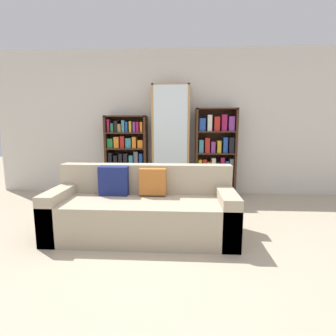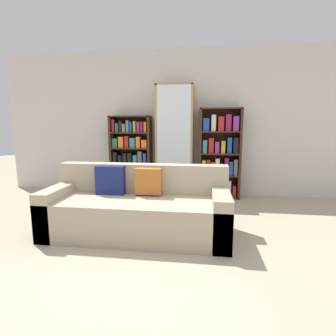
{
  "view_description": "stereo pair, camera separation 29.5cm",
  "coord_description": "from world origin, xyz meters",
  "px_view_note": "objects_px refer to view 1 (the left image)",
  "views": [
    {
      "loc": [
        0.32,
        -2.51,
        1.32
      ],
      "look_at": [
        0.09,
        1.39,
        0.68
      ],
      "focal_mm": 28.0,
      "sensor_mm": 36.0,
      "label": 1
    },
    {
      "loc": [
        0.61,
        -2.48,
        1.32
      ],
      "look_at": [
        0.09,
        1.39,
        0.68
      ],
      "focal_mm": 28.0,
      "sensor_mm": 36.0,
      "label": 2
    }
  ],
  "objects_px": {
    "couch": "(143,210)",
    "wine_bottle": "(191,199)",
    "bookshelf_left": "(127,158)",
    "display_cabinet": "(171,142)",
    "bookshelf_right": "(215,155)"
  },
  "relations": [
    {
      "from": "couch",
      "to": "wine_bottle",
      "type": "height_order",
      "value": "couch"
    },
    {
      "from": "bookshelf_left",
      "to": "wine_bottle",
      "type": "height_order",
      "value": "bookshelf_left"
    },
    {
      "from": "display_cabinet",
      "to": "wine_bottle",
      "type": "bearing_deg",
      "value": -64.58
    },
    {
      "from": "couch",
      "to": "display_cabinet",
      "type": "xyz_separation_m",
      "value": [
        0.25,
        1.81,
        0.71
      ]
    },
    {
      "from": "wine_bottle",
      "to": "bookshelf_right",
      "type": "bearing_deg",
      "value": 59.22
    },
    {
      "from": "bookshelf_left",
      "to": "wine_bottle",
      "type": "distance_m",
      "value": 1.53
    },
    {
      "from": "couch",
      "to": "bookshelf_right",
      "type": "height_order",
      "value": "bookshelf_right"
    },
    {
      "from": "couch",
      "to": "bookshelf_left",
      "type": "height_order",
      "value": "bookshelf_left"
    },
    {
      "from": "display_cabinet",
      "to": "bookshelf_right",
      "type": "xyz_separation_m",
      "value": [
        0.82,
        0.02,
        -0.23
      ]
    },
    {
      "from": "bookshelf_left",
      "to": "wine_bottle",
      "type": "bearing_deg",
      "value": -33.01
    },
    {
      "from": "bookshelf_right",
      "to": "display_cabinet",
      "type": "bearing_deg",
      "value": -178.84
    },
    {
      "from": "couch",
      "to": "wine_bottle",
      "type": "xyz_separation_m",
      "value": [
        0.61,
        1.05,
        -0.16
      ]
    },
    {
      "from": "bookshelf_left",
      "to": "couch",
      "type": "bearing_deg",
      "value": -72.48
    },
    {
      "from": "display_cabinet",
      "to": "bookshelf_right",
      "type": "bearing_deg",
      "value": 1.16
    },
    {
      "from": "couch",
      "to": "display_cabinet",
      "type": "bearing_deg",
      "value": 81.99
    }
  ]
}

